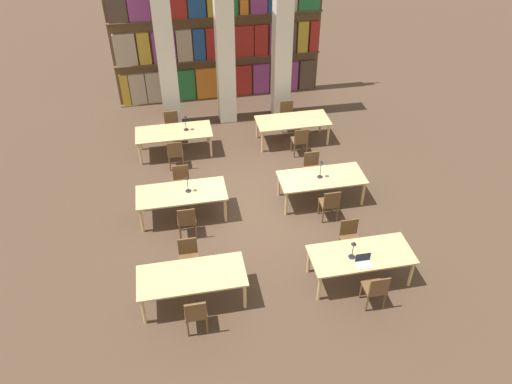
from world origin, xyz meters
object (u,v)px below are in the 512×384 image
at_px(desk_lamp_1, 187,181).
at_px(chair_7, 312,168).
at_px(chair_0, 196,313).
at_px(desk_lamp_0, 353,247).
at_px(desk_lamp_2, 321,166).
at_px(chair_4, 187,220).
at_px(chair_11, 287,115).
at_px(reading_table_3, 322,179).
at_px(chair_6, 330,203).
at_px(chair_2, 376,289).
at_px(pillar_left, 163,30).
at_px(chair_9, 172,125).
at_px(reading_table_0, 192,278).
at_px(desk_lamp_3, 185,120).
at_px(chair_5, 182,181).
at_px(chair_3, 350,237).
at_px(pillar_right, 283,22).
at_px(reading_table_4, 174,134).
at_px(reading_table_2, 181,195).
at_px(chair_10, 300,140).
at_px(laptop, 364,263).
at_px(reading_table_5, 293,122).
at_px(pillar_center, 224,26).
at_px(reading_table_1, 361,256).
at_px(chair_1, 189,257).
at_px(chair_8, 175,153).

xyz_separation_m(desk_lamp_1, chair_7, (3.27, 0.70, -0.53)).
bearing_deg(chair_0, desk_lamp_0, 10.93).
bearing_deg(desk_lamp_2, chair_0, -135.11).
xyz_separation_m(chair_4, chair_11, (3.43, 4.32, 0.00)).
relative_size(reading_table_3, chair_6, 2.37).
bearing_deg(chair_2, chair_7, 90.95).
bearing_deg(pillar_left, chair_9, -93.91).
height_order(reading_table_0, desk_lamp_3, desk_lamp_3).
bearing_deg(chair_5, chair_3, 141.43).
height_order(chair_6, desk_lamp_2, desk_lamp_2).
relative_size(pillar_right, reading_table_4, 2.82).
bearing_deg(reading_table_2, chair_10, 30.77).
bearing_deg(chair_11, desk_lamp_1, 47.10).
height_order(chair_5, chair_10, same).
bearing_deg(reading_table_4, chair_11, 11.99).
distance_m(laptop, reading_table_5, 5.86).
distance_m(pillar_center, reading_table_0, 7.79).
distance_m(reading_table_1, chair_3, 0.77).
distance_m(pillar_right, chair_1, 7.77).
height_order(pillar_center, chair_10, pillar_center).
height_order(reading_table_5, chair_10, chair_10).
relative_size(chair_3, desk_lamp_0, 2.10).
relative_size(pillar_center, reading_table_1, 2.82).
xyz_separation_m(desk_lamp_0, chair_6, (0.20, 2.02, -0.52)).
bearing_deg(laptop, chair_7, 89.53).
distance_m(chair_5, reading_table_4, 2.09).
bearing_deg(desk_lamp_0, laptop, -53.24).
xyz_separation_m(desk_lamp_3, reading_table_5, (3.09, -0.04, -0.38)).
bearing_deg(desk_lamp_3, chair_1, -94.30).
xyz_separation_m(chair_0, chair_8, (-0.02, 5.51, 0.00)).
bearing_deg(reading_table_3, desk_lamp_1, 179.06).
xyz_separation_m(chair_2, chair_10, (-0.03, 5.58, 0.00)).
xyz_separation_m(chair_3, desk_lamp_2, (-0.11, 1.97, 0.57)).
distance_m(reading_table_2, chair_5, 0.77).
xyz_separation_m(desk_lamp_2, reading_table_4, (-3.41, 2.87, -0.40)).
distance_m(reading_table_0, desk_lamp_3, 5.56).
xyz_separation_m(chair_1, chair_10, (3.48, 4.00, 0.00)).
relative_size(pillar_left, chair_7, 6.70).
relative_size(chair_5, chair_8, 1.00).
distance_m(reading_table_2, chair_6, 3.53).
bearing_deg(pillar_left, chair_0, -90.32).
height_order(pillar_right, chair_7, pillar_right).
relative_size(desk_lamp_2, reading_table_5, 0.23).
bearing_deg(chair_7, chair_9, -39.64).
bearing_deg(reading_table_4, chair_3, -54.04).
height_order(reading_table_1, chair_5, chair_5).
bearing_deg(pillar_right, chair_10, -90.16).
relative_size(chair_4, chair_6, 1.00).
distance_m(desk_lamp_1, desk_lamp_2, 3.23).
relative_size(chair_1, chair_5, 1.00).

